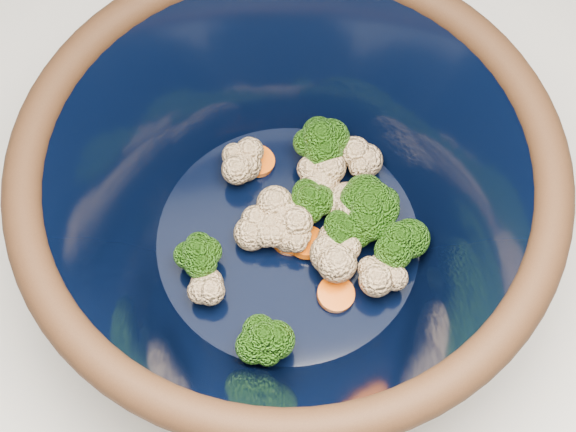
% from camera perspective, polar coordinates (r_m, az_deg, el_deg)
% --- Properties ---
extents(mixing_bowl, '(0.39, 0.39, 0.17)m').
position_cam_1_polar(mixing_bowl, '(0.60, -0.00, 0.71)').
color(mixing_bowl, black).
rests_on(mixing_bowl, counter).
extents(vegetable_pile, '(0.19, 0.20, 0.05)m').
position_cam_1_polar(vegetable_pile, '(0.63, 2.30, -0.18)').
color(vegetable_pile, '#608442').
rests_on(vegetable_pile, mixing_bowl).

